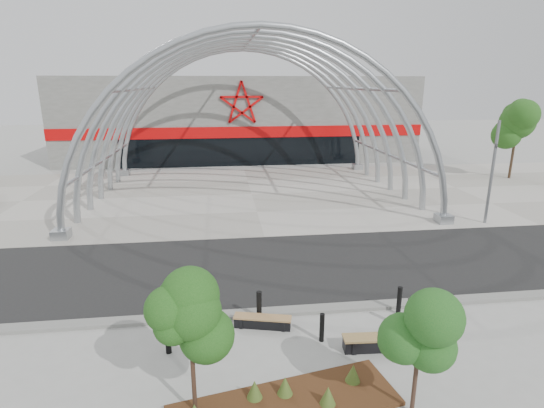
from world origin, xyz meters
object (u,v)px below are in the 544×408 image
street_tree_0 (190,325)px  street_tree_1 (420,331)px  bench_0 (263,322)px  bench_1 (379,343)px  bollard_2 (322,328)px  signal_pole (492,171)px

street_tree_0 → street_tree_1: street_tree_0 is taller
street_tree_0 → bench_0: size_ratio=1.77×
street_tree_0 → street_tree_1: 5.08m
bench_1 → bollard_2: bearing=158.0°
street_tree_0 → bench_0: bearing=60.7°
street_tree_1 → bench_1: street_tree_1 is taller
signal_pole → bench_0: signal_pole is taller
street_tree_1 → bench_0: (-3.11, 4.03, -2.00)m
street_tree_1 → bollard_2: street_tree_1 is taller
bench_1 → signal_pole: bearing=46.0°
street_tree_0 → bench_1: 5.89m
street_tree_1 → bench_0: 5.47m
street_tree_1 → bollard_2: size_ratio=3.35×
street_tree_0 → bench_1: street_tree_0 is taller
street_tree_0 → bench_0: street_tree_0 is taller
signal_pole → bollard_2: signal_pole is taller
bench_0 → signal_pole: bearing=33.5°
street_tree_1 → bench_0: street_tree_1 is taller
signal_pole → street_tree_1: (-10.07, -12.75, -0.74)m
signal_pole → bench_1: bearing=-134.0°
bollard_2 → street_tree_1: bearing=-65.1°
signal_pole → street_tree_0: 19.40m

